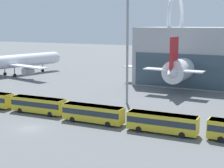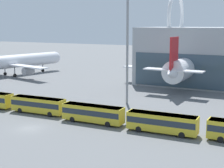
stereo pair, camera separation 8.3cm
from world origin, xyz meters
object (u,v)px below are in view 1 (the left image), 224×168
at_px(shuttle_bus_2, 93,113).
at_px(floodlight_mast, 128,6).
at_px(airliner_at_gate_near, 11,62).
at_px(airliner_at_gate_far, 190,66).
at_px(shuttle_bus_1, 38,104).
at_px(shuttle_bus_3, 162,122).

bearing_deg(shuttle_bus_2, floodlight_mast, 91.53).
bearing_deg(airliner_at_gate_near, airliner_at_gate_far, -69.00).
xyz_separation_m(shuttle_bus_1, shuttle_bus_2, (12.87, -0.85, 0.00)).
height_order(airliner_at_gate_near, shuttle_bus_2, airliner_at_gate_near).
xyz_separation_m(shuttle_bus_3, floodlight_mast, (-13.64, 16.59, 19.19)).
bearing_deg(shuttle_bus_3, shuttle_bus_2, 178.20).
bearing_deg(shuttle_bus_3, floodlight_mast, 127.96).
bearing_deg(floodlight_mast, shuttle_bus_3, -50.57).
height_order(shuttle_bus_3, floodlight_mast, floodlight_mast).
bearing_deg(shuttle_bus_2, shuttle_bus_1, 175.09).
height_order(airliner_at_gate_far, shuttle_bus_2, airliner_at_gate_far).
distance_m(airliner_at_gate_near, shuttle_bus_1, 53.33).
distance_m(airliner_at_gate_near, shuttle_bus_2, 63.99).
bearing_deg(shuttle_bus_3, airliner_at_gate_near, 149.51).
relative_size(airliner_at_gate_far, floodlight_mast, 1.34).
bearing_deg(airliner_at_gate_near, shuttle_bus_3, -105.49).
height_order(airliner_at_gate_near, floodlight_mast, floodlight_mast).
bearing_deg(floodlight_mast, shuttle_bus_1, -127.73).
height_order(airliner_at_gate_near, shuttle_bus_3, airliner_at_gate_near).
bearing_deg(shuttle_bus_2, shuttle_bus_3, -1.45).
bearing_deg(airliner_at_gate_far, airliner_at_gate_near, 99.30).
distance_m(airliner_at_gate_near, shuttle_bus_3, 74.97).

